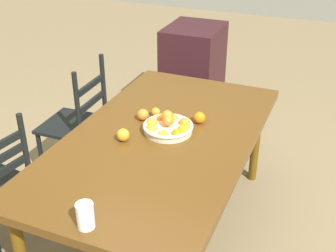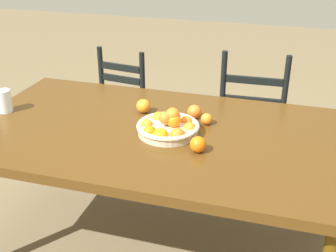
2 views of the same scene
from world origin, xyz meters
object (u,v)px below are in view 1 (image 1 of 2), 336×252
(orange_loose_1, at_px, (156,112))
(orange_loose_2, at_px, (143,115))
(orange_loose_3, at_px, (123,135))
(cabinet, at_px, (193,71))
(drinking_glass, at_px, (85,216))
(chair_by_cabinet, at_px, (77,124))
(fruit_bowl, at_px, (168,126))
(dining_table, at_px, (161,145))
(orange_loose_0, at_px, (199,118))

(orange_loose_1, distance_m, orange_loose_2, 0.10)
(orange_loose_2, height_order, orange_loose_3, orange_loose_3)
(cabinet, xyz_separation_m, drinking_glass, (-2.65, -0.44, 0.36))
(cabinet, bearing_deg, drinking_glass, -171.32)
(orange_loose_1, xyz_separation_m, orange_loose_2, (-0.08, 0.06, 0.01))
(chair_by_cabinet, height_order, fruit_bowl, chair_by_cabinet)
(orange_loose_3, bearing_deg, cabinet, 7.18)
(cabinet, xyz_separation_m, orange_loose_1, (-1.56, -0.29, 0.32))
(orange_loose_1, height_order, orange_loose_2, orange_loose_2)
(cabinet, xyz_separation_m, orange_loose_2, (-1.63, -0.24, 0.33))
(chair_by_cabinet, relative_size, orange_loose_2, 13.11)
(cabinet, height_order, orange_loose_2, cabinet)
(cabinet, height_order, orange_loose_3, cabinet)
(fruit_bowl, xyz_separation_m, orange_loose_2, (0.08, 0.21, 0.00))
(orange_loose_3, distance_m, drinking_glass, 0.76)
(orange_loose_1, xyz_separation_m, drinking_glass, (-1.10, -0.15, 0.03))
(fruit_bowl, bearing_deg, cabinet, 14.61)
(orange_loose_1, bearing_deg, orange_loose_2, 144.55)
(dining_table, bearing_deg, cabinet, 13.46)
(chair_by_cabinet, relative_size, drinking_glass, 7.80)
(orange_loose_1, bearing_deg, chair_by_cabinet, 77.19)
(orange_loose_2, xyz_separation_m, drinking_glass, (-1.02, -0.21, 0.03))
(chair_by_cabinet, height_order, orange_loose_0, chair_by_cabinet)
(chair_by_cabinet, bearing_deg, orange_loose_3, 50.87)
(orange_loose_0, relative_size, drinking_glass, 0.60)
(fruit_bowl, relative_size, drinking_glass, 2.50)
(dining_table, relative_size, orange_loose_1, 31.87)
(fruit_bowl, distance_m, orange_loose_3, 0.29)
(drinking_glass, bearing_deg, orange_loose_0, -7.20)
(chair_by_cabinet, height_order, cabinet, chair_by_cabinet)
(dining_table, height_order, fruit_bowl, fruit_bowl)
(fruit_bowl, xyz_separation_m, orange_loose_0, (0.18, -0.14, 0.00))
(orange_loose_0, height_order, orange_loose_1, orange_loose_0)
(chair_by_cabinet, xyz_separation_m, cabinet, (1.39, -0.46, 0.01))
(fruit_bowl, height_order, drinking_glass, fruit_bowl)
(dining_table, relative_size, drinking_glass, 15.38)
(cabinet, relative_size, orange_loose_0, 12.13)
(orange_loose_0, bearing_deg, orange_loose_3, 138.12)
(orange_loose_2, bearing_deg, dining_table, -128.09)
(fruit_bowl, xyz_separation_m, orange_loose_3, (-0.20, 0.21, 0.00))
(orange_loose_1, xyz_separation_m, orange_loose_3, (-0.36, 0.05, 0.01))
(chair_by_cabinet, relative_size, orange_loose_1, 16.17)
(cabinet, relative_size, drinking_glass, 7.31)
(cabinet, distance_m, fruit_bowl, 1.80)
(chair_by_cabinet, height_order, orange_loose_1, chair_by_cabinet)
(fruit_bowl, distance_m, orange_loose_0, 0.23)
(orange_loose_2, relative_size, drinking_glass, 0.60)
(dining_table, distance_m, orange_loose_3, 0.25)
(orange_loose_2, bearing_deg, orange_loose_0, -74.03)
(dining_table, bearing_deg, chair_by_cabinet, 65.80)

